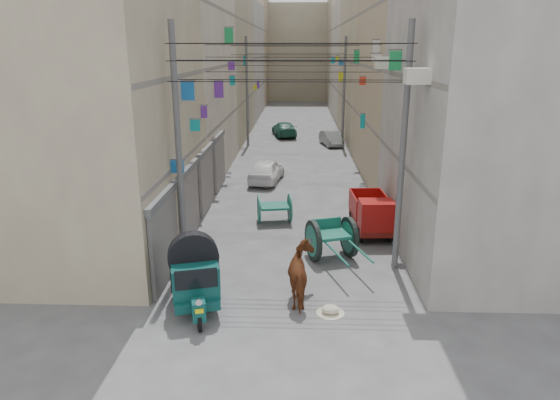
{
  "coord_description": "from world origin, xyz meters",
  "views": [
    {
      "loc": [
        0.28,
        -9.76,
        7.16
      ],
      "look_at": [
        -0.33,
        6.5,
        2.2
      ],
      "focal_mm": 32.0,
      "sensor_mm": 36.0,
      "label": 1
    }
  ],
  "objects_px": {
    "feed_sack": "(330,309)",
    "horse": "(303,275)",
    "distant_car_white": "(267,170)",
    "distant_car_grey": "(331,138)",
    "auto_rickshaw": "(194,275)",
    "second_cart": "(274,208)",
    "distant_car_green": "(284,129)",
    "tonga_cart": "(331,238)",
    "mini_truck": "(372,217)"
  },
  "relations": [
    {
      "from": "second_cart",
      "to": "horse",
      "type": "distance_m",
      "value": 7.02
    },
    {
      "from": "horse",
      "to": "distant_car_green",
      "type": "bearing_deg",
      "value": -93.62
    },
    {
      "from": "horse",
      "to": "distant_car_grey",
      "type": "xyz_separation_m",
      "value": [
        2.31,
        24.77,
        -0.28
      ]
    },
    {
      "from": "second_cart",
      "to": "distant_car_grey",
      "type": "relative_size",
      "value": 0.48
    },
    {
      "from": "distant_car_white",
      "to": "distant_car_grey",
      "type": "distance_m",
      "value": 11.87
    },
    {
      "from": "auto_rickshaw",
      "to": "feed_sack",
      "type": "distance_m",
      "value": 3.96
    },
    {
      "from": "distant_car_white",
      "to": "distant_car_green",
      "type": "height_order",
      "value": "distant_car_white"
    },
    {
      "from": "second_cart",
      "to": "distant_car_green",
      "type": "distance_m",
      "value": 21.91
    },
    {
      "from": "feed_sack",
      "to": "distant_car_green",
      "type": "bearing_deg",
      "value": 94.23
    },
    {
      "from": "auto_rickshaw",
      "to": "distant_car_grey",
      "type": "relative_size",
      "value": 0.78
    },
    {
      "from": "tonga_cart",
      "to": "horse",
      "type": "relative_size",
      "value": 1.75
    },
    {
      "from": "horse",
      "to": "distant_car_white",
      "type": "height_order",
      "value": "horse"
    },
    {
      "from": "tonga_cart",
      "to": "feed_sack",
      "type": "xyz_separation_m",
      "value": [
        -0.25,
        -3.91,
        -0.63
      ]
    },
    {
      "from": "distant_car_green",
      "to": "feed_sack",
      "type": "bearing_deg",
      "value": 83.14
    },
    {
      "from": "distant_car_white",
      "to": "distant_car_grey",
      "type": "relative_size",
      "value": 1.15
    },
    {
      "from": "second_cart",
      "to": "distant_car_white",
      "type": "xyz_separation_m",
      "value": [
        -0.77,
        6.78,
        -0.01
      ]
    },
    {
      "from": "auto_rickshaw",
      "to": "horse",
      "type": "xyz_separation_m",
      "value": [
        3.08,
        0.54,
        -0.2
      ]
    },
    {
      "from": "tonga_cart",
      "to": "distant_car_white",
      "type": "xyz_separation_m",
      "value": [
        -2.96,
        10.51,
        -0.11
      ]
    },
    {
      "from": "auto_rickshaw",
      "to": "distant_car_green",
      "type": "height_order",
      "value": "auto_rickshaw"
    },
    {
      "from": "feed_sack",
      "to": "distant_car_green",
      "type": "relative_size",
      "value": 0.12
    },
    {
      "from": "auto_rickshaw",
      "to": "horse",
      "type": "relative_size",
      "value": 1.32
    },
    {
      "from": "distant_car_green",
      "to": "second_cart",
      "type": "bearing_deg",
      "value": 79.53
    },
    {
      "from": "distant_car_white",
      "to": "distant_car_grey",
      "type": "bearing_deg",
      "value": -102.28
    },
    {
      "from": "auto_rickshaw",
      "to": "mini_truck",
      "type": "height_order",
      "value": "auto_rickshaw"
    },
    {
      "from": "mini_truck",
      "to": "distant_car_grey",
      "type": "bearing_deg",
      "value": 88.11
    },
    {
      "from": "horse",
      "to": "distant_car_grey",
      "type": "distance_m",
      "value": 24.88
    },
    {
      "from": "tonga_cart",
      "to": "distant_car_grey",
      "type": "bearing_deg",
      "value": 68.68
    },
    {
      "from": "second_cart",
      "to": "horse",
      "type": "height_order",
      "value": "horse"
    },
    {
      "from": "feed_sack",
      "to": "horse",
      "type": "bearing_deg",
      "value": 136.68
    },
    {
      "from": "tonga_cart",
      "to": "distant_car_white",
      "type": "distance_m",
      "value": 10.92
    },
    {
      "from": "auto_rickshaw",
      "to": "feed_sack",
      "type": "bearing_deg",
      "value": -18.47
    },
    {
      "from": "feed_sack",
      "to": "distant_car_grey",
      "type": "bearing_deg",
      "value": 86.54
    },
    {
      "from": "auto_rickshaw",
      "to": "second_cart",
      "type": "height_order",
      "value": "auto_rickshaw"
    },
    {
      "from": "auto_rickshaw",
      "to": "mini_truck",
      "type": "bearing_deg",
      "value": 29.87
    },
    {
      "from": "second_cart",
      "to": "mini_truck",
      "type": "bearing_deg",
      "value": -30.07
    },
    {
      "from": "distant_car_grey",
      "to": "feed_sack",
      "type": "bearing_deg",
      "value": -106.12
    },
    {
      "from": "tonga_cart",
      "to": "horse",
      "type": "height_order",
      "value": "horse"
    },
    {
      "from": "horse",
      "to": "feed_sack",
      "type": "bearing_deg",
      "value": 130.25
    },
    {
      "from": "tonga_cart",
      "to": "distant_car_green",
      "type": "relative_size",
      "value": 0.82
    },
    {
      "from": "tonga_cart",
      "to": "distant_car_white",
      "type": "relative_size",
      "value": 0.91
    },
    {
      "from": "tonga_cart",
      "to": "horse",
      "type": "distance_m",
      "value": 3.34
    },
    {
      "from": "horse",
      "to": "distant_car_green",
      "type": "xyz_separation_m",
      "value": [
        -1.42,
        28.83,
        -0.22
      ]
    },
    {
      "from": "horse",
      "to": "distant_car_green",
      "type": "distance_m",
      "value": 28.87
    },
    {
      "from": "distant_car_white",
      "to": "feed_sack",
      "type": "bearing_deg",
      "value": 109.41
    },
    {
      "from": "auto_rickshaw",
      "to": "tonga_cart",
      "type": "bearing_deg",
      "value": 26.53
    },
    {
      "from": "tonga_cart",
      "to": "distant_car_green",
      "type": "distance_m",
      "value": 25.76
    },
    {
      "from": "distant_car_white",
      "to": "distant_car_green",
      "type": "xyz_separation_m",
      "value": [
        0.53,
        15.13,
        -0.04
      ]
    },
    {
      "from": "feed_sack",
      "to": "mini_truck",
      "type": "bearing_deg",
      "value": 72.07
    },
    {
      "from": "mini_truck",
      "to": "second_cart",
      "type": "relative_size",
      "value": 1.92
    },
    {
      "from": "distant_car_white",
      "to": "second_cart",
      "type": "bearing_deg",
      "value": 105.2
    }
  ]
}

